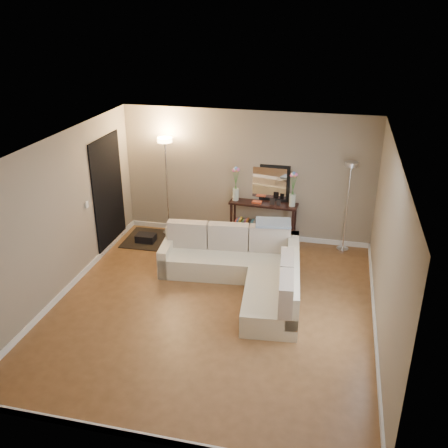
% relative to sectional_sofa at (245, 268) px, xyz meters
% --- Properties ---
extents(floor, '(5.00, 5.50, 0.01)m').
position_rel_sectional_sofa_xyz_m(floor, '(-0.36, -0.83, -0.32)').
color(floor, brown).
rests_on(floor, ground).
extents(ceiling, '(5.00, 5.50, 0.01)m').
position_rel_sectional_sofa_xyz_m(ceiling, '(-0.36, -0.83, 2.29)').
color(ceiling, white).
rests_on(ceiling, ground).
extents(wall_back, '(5.00, 0.02, 2.60)m').
position_rel_sectional_sofa_xyz_m(wall_back, '(-0.36, 1.93, 0.99)').
color(wall_back, gray).
rests_on(wall_back, ground).
extents(wall_front, '(5.00, 0.02, 2.60)m').
position_rel_sectional_sofa_xyz_m(wall_front, '(-0.36, -3.59, 0.99)').
color(wall_front, gray).
rests_on(wall_front, ground).
extents(wall_left, '(0.02, 5.50, 2.60)m').
position_rel_sectional_sofa_xyz_m(wall_left, '(-2.87, -0.83, 0.99)').
color(wall_left, gray).
rests_on(wall_left, ground).
extents(wall_right, '(0.02, 5.50, 2.60)m').
position_rel_sectional_sofa_xyz_m(wall_right, '(2.15, -0.83, 0.99)').
color(wall_right, gray).
rests_on(wall_right, ground).
extents(baseboard_back, '(5.00, 0.03, 0.10)m').
position_rel_sectional_sofa_xyz_m(baseboard_back, '(-0.36, 1.91, -0.26)').
color(baseboard_back, white).
rests_on(baseboard_back, ground).
extents(baseboard_front, '(5.00, 0.03, 0.10)m').
position_rel_sectional_sofa_xyz_m(baseboard_front, '(-0.36, -3.56, -0.26)').
color(baseboard_front, white).
rests_on(baseboard_front, ground).
extents(baseboard_left, '(0.03, 5.50, 0.10)m').
position_rel_sectional_sofa_xyz_m(baseboard_left, '(-2.85, -0.83, -0.26)').
color(baseboard_left, white).
rests_on(baseboard_left, ground).
extents(baseboard_right, '(0.03, 5.50, 0.10)m').
position_rel_sectional_sofa_xyz_m(baseboard_right, '(2.12, -0.83, -0.26)').
color(baseboard_right, white).
rests_on(baseboard_right, ground).
extents(doorway, '(0.02, 1.20, 2.20)m').
position_rel_sectional_sofa_xyz_m(doorway, '(-2.84, 0.87, 0.79)').
color(doorway, black).
rests_on(doorway, ground).
extents(switch_plate, '(0.02, 0.08, 0.12)m').
position_rel_sectional_sofa_xyz_m(switch_plate, '(-2.84, 0.02, 0.89)').
color(switch_plate, white).
rests_on(switch_plate, ground).
extents(sectional_sofa, '(2.63, 2.38, 0.85)m').
position_rel_sectional_sofa_xyz_m(sectional_sofa, '(0.00, 0.00, 0.00)').
color(sectional_sofa, beige).
rests_on(sectional_sofa, floor).
extents(throw_blanket, '(0.66, 0.44, 0.08)m').
position_rel_sectional_sofa_xyz_m(throw_blanket, '(0.37, 0.63, 0.60)').
color(throw_blanket, '#7D8EA1').
rests_on(throw_blanket, sectional_sofa).
extents(console_table, '(1.36, 0.43, 0.82)m').
position_rel_sectional_sofa_xyz_m(console_table, '(-0.07, 1.77, 0.15)').
color(console_table, black).
rests_on(console_table, floor).
extents(leaning_mirror, '(0.95, 0.10, 0.74)m').
position_rel_sectional_sofa_xyz_m(leaning_mirror, '(0.02, 1.93, 0.88)').
color(leaning_mirror, black).
rests_on(leaning_mirror, console_table).
extents(table_decor, '(0.57, 0.13, 0.13)m').
position_rel_sectional_sofa_xyz_m(table_decor, '(0.01, 1.72, 0.53)').
color(table_decor, '#CB4823').
rests_on(table_decor, console_table).
extents(flower_vase_left, '(0.16, 0.13, 0.71)m').
position_rel_sectional_sofa_xyz_m(flower_vase_left, '(-0.55, 1.79, 0.80)').
color(flower_vase_left, silver).
rests_on(flower_vase_left, console_table).
extents(flower_vase_right, '(0.16, 0.13, 0.71)m').
position_rel_sectional_sofa_xyz_m(flower_vase_right, '(0.58, 1.73, 0.80)').
color(flower_vase_right, silver).
rests_on(flower_vase_right, console_table).
extents(floor_lamp_lit, '(0.29, 0.29, 2.04)m').
position_rel_sectional_sofa_xyz_m(floor_lamp_lit, '(-1.95, 1.68, 1.13)').
color(floor_lamp_lit, silver).
rests_on(floor_lamp_lit, floor).
extents(floor_lamp_unlit, '(0.29, 0.29, 1.78)m').
position_rel_sectional_sofa_xyz_m(floor_lamp_unlit, '(1.62, 1.72, 0.95)').
color(floor_lamp_unlit, silver).
rests_on(floor_lamp_unlit, floor).
extents(charcoal_rug, '(1.35, 1.03, 0.02)m').
position_rel_sectional_sofa_xyz_m(charcoal_rug, '(-2.05, 1.29, -0.31)').
color(charcoal_rug, black).
rests_on(charcoal_rug, floor).
extents(black_bag, '(0.38, 0.27, 0.24)m').
position_rel_sectional_sofa_xyz_m(black_bag, '(-2.27, 1.17, -0.27)').
color(black_bag, black).
rests_on(black_bag, charcoal_rug).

